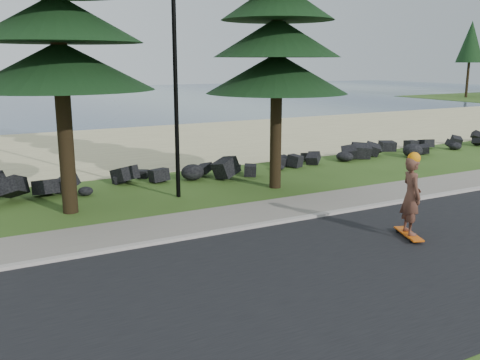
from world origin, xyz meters
The scene contains 9 objects.
ground centered at (0.00, 0.00, 0.00)m, with size 160.00×160.00×0.00m, color #2E4A17.
road centered at (0.00, -4.50, 0.01)m, with size 160.00×7.00×0.02m, color black.
kerb centered at (0.00, -0.90, 0.05)m, with size 160.00×0.20×0.10m, color #AFA59D.
sidewalk centered at (0.00, 0.20, 0.04)m, with size 160.00×2.00×0.08m, color slate.
beach_sand centered at (0.00, 14.50, 0.01)m, with size 160.00×15.00×0.01m, color tan.
ocean centered at (0.00, 51.00, 0.00)m, with size 160.00×58.00×0.01m, color #364C68.
seawall_boulders centered at (0.00, 5.60, 0.00)m, with size 60.00×2.40×1.10m, color black, non-canonical shape.
lamp_post centered at (0.00, 3.20, 4.13)m, with size 0.25×0.14×8.14m.
skateboarder centered at (3.53, -3.48, 1.10)m, with size 0.69×1.20×2.18m.
Camera 1 is at (-6.36, -12.74, 4.40)m, focal length 40.00 mm.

